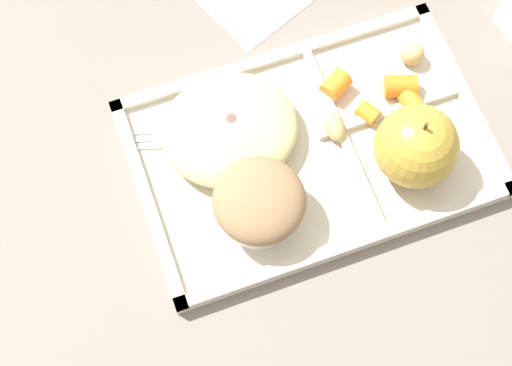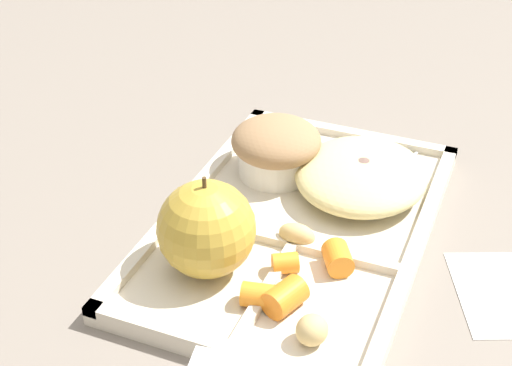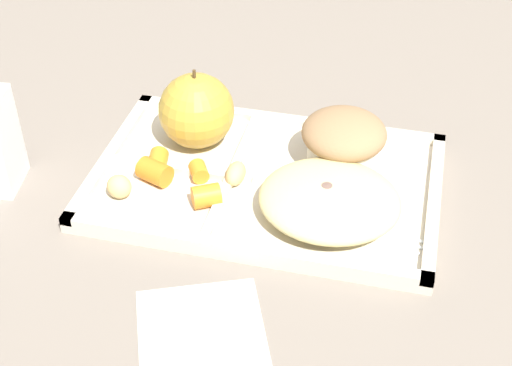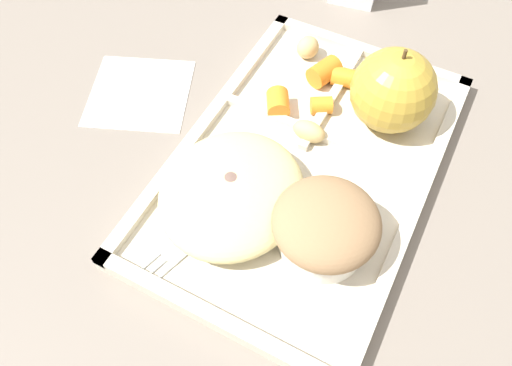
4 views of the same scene
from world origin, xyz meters
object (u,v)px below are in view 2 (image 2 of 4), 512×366
Objects in this scene: lunch_tray at (297,227)px; green_apple at (206,229)px; bran_muffin at (276,148)px; plastic_fork at (382,173)px.

lunch_tray is 3.90× the size of green_apple.
lunch_tray is 0.11m from green_apple.
bran_muffin is 0.11m from plastic_fork.
plastic_fork is (0.12, -0.05, 0.01)m from lunch_tray.
plastic_fork is (0.04, -0.10, -0.03)m from bran_muffin.
lunch_tray is 0.13m from plastic_fork.
green_apple is 0.23m from plastic_fork.
bran_muffin reaches higher than plastic_fork.
bran_muffin is 0.67× the size of plastic_fork.
green_apple is 0.68× the size of plastic_fork.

